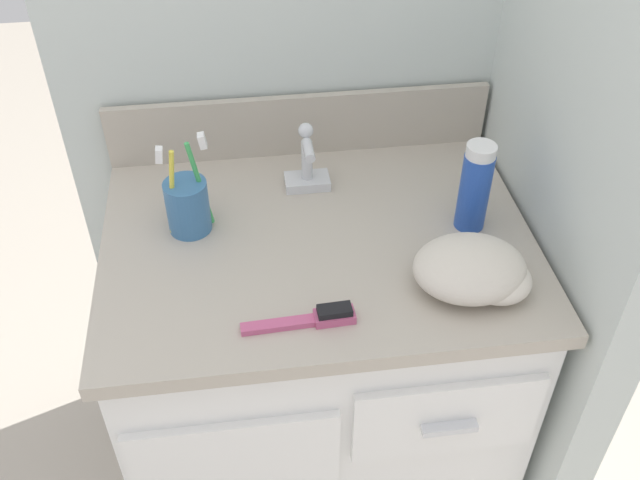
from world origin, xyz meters
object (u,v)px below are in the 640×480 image
at_px(toothbrush_cup, 188,205).
at_px(hand_towel, 476,271).
at_px(hairbrush, 315,318).
at_px(shaving_cream_can, 474,186).

height_order(toothbrush_cup, hand_towel, toothbrush_cup).
bearing_deg(toothbrush_cup, hand_towel, -24.84).
distance_m(toothbrush_cup, hand_towel, 0.53).
bearing_deg(hand_towel, hairbrush, -170.51).
height_order(shaving_cream_can, hairbrush, shaving_cream_can).
distance_m(toothbrush_cup, hairbrush, 0.34).
relative_size(toothbrush_cup, hairbrush, 1.07).
bearing_deg(hairbrush, shaving_cream_can, 31.13).
height_order(toothbrush_cup, hairbrush, toothbrush_cup).
bearing_deg(toothbrush_cup, shaving_cream_can, -6.11).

